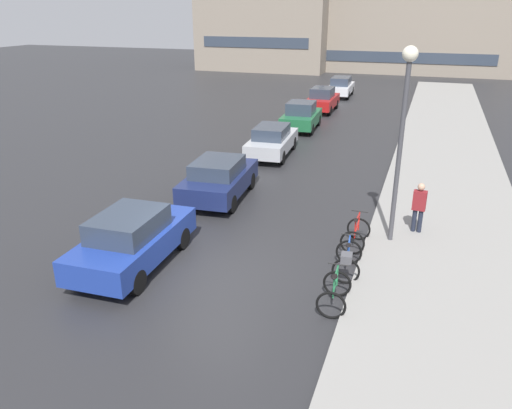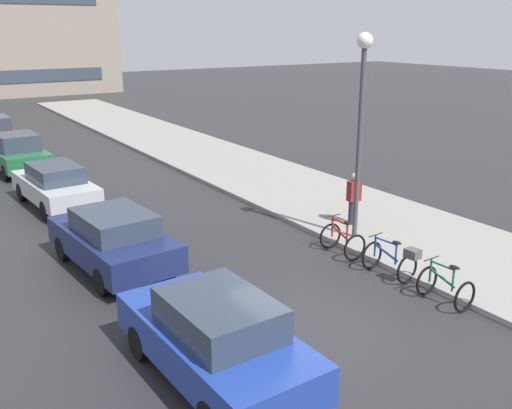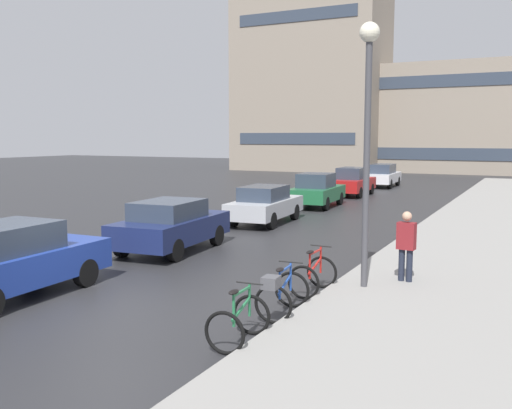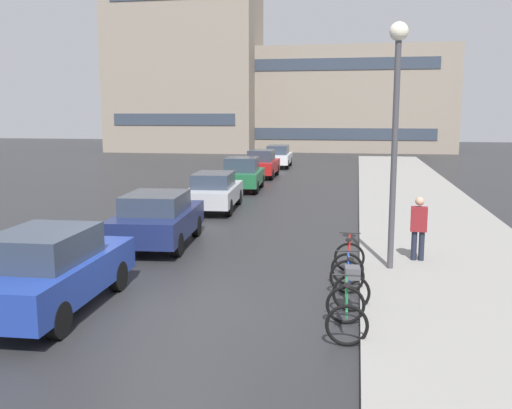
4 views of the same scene
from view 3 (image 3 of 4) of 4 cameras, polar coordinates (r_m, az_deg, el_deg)
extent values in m
plane|color=#28282B|center=(12.04, -14.65, -9.91)|extent=(140.00, 140.00, 0.00)
cube|color=gray|center=(18.98, 21.25, -3.82)|extent=(4.80, 60.00, 0.14)
torus|color=black|center=(10.03, -0.46, -10.97)|extent=(0.72, 0.09, 0.71)
torus|color=black|center=(9.17, -3.16, -12.71)|extent=(0.72, 0.09, 0.71)
cube|color=#237042|center=(9.36, -2.23, -10.53)|extent=(0.04, 0.04, 0.55)
cube|color=#237042|center=(9.88, -0.65, -9.55)|extent=(0.04, 0.04, 0.56)
cube|color=#237042|center=(9.55, -1.42, -8.67)|extent=(0.06, 0.61, 0.04)
cube|color=#237042|center=(9.62, -1.48, -10.39)|extent=(0.07, 0.69, 0.25)
ellipsoid|color=black|center=(9.28, -2.24, -8.73)|extent=(0.15, 0.27, 0.07)
cylinder|color=black|center=(9.80, -0.65, -7.88)|extent=(0.50, 0.05, 0.03)
torus|color=black|center=(11.58, 3.61, -8.48)|extent=(0.74, 0.13, 0.74)
torus|color=black|center=(10.58, 1.73, -9.95)|extent=(0.74, 0.13, 0.74)
cube|color=#234CA8|center=(10.83, 2.39, -8.07)|extent=(0.04, 0.04, 0.54)
cube|color=#234CA8|center=(11.43, 3.49, -7.23)|extent=(0.04, 0.04, 0.56)
cube|color=#234CA8|center=(11.07, 2.96, -6.46)|extent=(0.10, 0.66, 0.04)
cube|color=#234CA8|center=(11.12, 2.91, -7.96)|extent=(0.10, 0.75, 0.27)
ellipsoid|color=black|center=(10.75, 2.40, -6.52)|extent=(0.16, 0.27, 0.07)
cylinder|color=black|center=(11.36, 3.50, -5.76)|extent=(0.50, 0.07, 0.03)
cube|color=#4C4C51|center=(10.35, 1.51, -7.79)|extent=(0.31, 0.36, 0.22)
torus|color=black|center=(13.08, 6.60, -6.74)|extent=(0.73, 0.08, 0.73)
torus|color=black|center=(12.15, 4.76, -7.77)|extent=(0.73, 0.08, 0.73)
cube|color=red|center=(12.38, 5.41, -6.16)|extent=(0.04, 0.04, 0.56)
cube|color=red|center=(12.94, 6.49, -5.52)|extent=(0.04, 0.04, 0.60)
cube|color=red|center=(12.61, 5.98, -4.73)|extent=(0.05, 0.62, 0.04)
cube|color=red|center=(12.65, 5.91, -6.15)|extent=(0.06, 0.71, 0.26)
ellipsoid|color=black|center=(12.31, 5.42, -4.75)|extent=(0.15, 0.26, 0.07)
cylinder|color=black|center=(12.88, 6.51, -4.14)|extent=(0.50, 0.04, 0.03)
cube|color=navy|center=(13.29, -23.25, -5.71)|extent=(2.00, 4.36, 0.69)
cube|color=#2D3847|center=(13.06, -23.94, -3.09)|extent=(1.59, 2.15, 0.59)
cylinder|color=black|center=(14.84, -21.50, -5.73)|extent=(0.24, 0.65, 0.64)
cylinder|color=black|center=(13.71, -16.67, -6.55)|extent=(0.24, 0.65, 0.64)
cube|color=navy|center=(17.29, -8.44, -2.43)|extent=(2.27, 4.32, 0.69)
cube|color=#2D3847|center=(17.06, -8.76, -0.50)|extent=(1.76, 2.24, 0.53)
cylinder|color=black|center=(18.88, -8.70, -2.71)|extent=(0.27, 0.66, 0.64)
cylinder|color=black|center=(18.06, -3.95, -3.08)|extent=(0.27, 0.66, 0.64)
cylinder|color=black|center=(16.74, -13.24, -4.04)|extent=(0.27, 0.66, 0.64)
cylinder|color=black|center=(15.82, -8.08, -4.56)|extent=(0.27, 0.66, 0.64)
cube|color=#B2B5BA|center=(22.55, 0.94, -0.29)|extent=(2.05, 4.44, 0.62)
cube|color=#2D3847|center=(22.33, 0.78, 1.16)|extent=(1.58, 2.23, 0.55)
cylinder|color=black|center=(24.11, 0.41, -0.57)|extent=(0.27, 0.65, 0.64)
cylinder|color=black|center=(23.58, 3.89, -0.75)|extent=(0.27, 0.65, 0.64)
cylinder|color=black|center=(21.67, -2.26, -1.41)|extent=(0.27, 0.65, 0.64)
cylinder|color=black|center=(21.08, 1.54, -1.64)|extent=(0.27, 0.65, 0.64)
cube|color=#1E6038|center=(27.96, 6.10, 1.08)|extent=(2.08, 4.12, 0.65)
cube|color=#2D3847|center=(27.75, 6.02, 2.42)|extent=(1.62, 1.90, 0.68)
cylinder|color=black|center=(29.43, 5.28, 0.74)|extent=(0.26, 0.65, 0.64)
cylinder|color=black|center=(28.97, 8.37, 0.60)|extent=(0.26, 0.65, 0.64)
cylinder|color=black|center=(27.08, 3.66, 0.23)|extent=(0.26, 0.65, 0.64)
cylinder|color=black|center=(26.58, 6.99, 0.07)|extent=(0.26, 0.65, 0.64)
cube|color=#AD1919|center=(33.49, 9.65, 1.99)|extent=(1.76, 4.13, 0.67)
cube|color=#2D3847|center=(33.28, 9.59, 3.10)|extent=(1.42, 1.95, 0.65)
cylinder|color=black|center=(34.94, 9.05, 1.64)|extent=(0.23, 0.64, 0.64)
cylinder|color=black|center=(34.54, 11.43, 1.53)|extent=(0.23, 0.64, 0.64)
cylinder|color=black|center=(32.53, 7.74, 1.29)|extent=(0.23, 0.64, 0.64)
cylinder|color=black|center=(32.09, 10.28, 1.17)|extent=(0.23, 0.64, 0.64)
cube|color=silver|center=(39.81, 12.58, 2.64)|extent=(1.85, 4.37, 0.63)
cube|color=#2D3847|center=(39.60, 12.55, 3.52)|extent=(1.47, 2.35, 0.61)
cylinder|color=black|center=(41.29, 11.95, 2.37)|extent=(0.24, 0.65, 0.64)
cylinder|color=black|center=(40.99, 13.98, 2.28)|extent=(0.24, 0.65, 0.64)
cylinder|color=black|center=(38.70, 11.08, 2.10)|extent=(0.24, 0.65, 0.64)
cylinder|color=black|center=(38.38, 13.24, 2.01)|extent=(0.24, 0.65, 0.64)
cylinder|color=#1E2333|center=(13.51, 14.34, -6.14)|extent=(0.14, 0.14, 0.88)
cylinder|color=#1E2333|center=(13.46, 15.08, -6.21)|extent=(0.14, 0.14, 0.88)
cube|color=maroon|center=(13.34, 14.81, -3.05)|extent=(0.42, 0.27, 0.61)
sphere|color=tan|center=(13.27, 14.87, -1.15)|extent=(0.22, 0.22, 0.22)
cylinder|color=#424247|center=(12.50, 10.98, 3.42)|extent=(0.14, 0.14, 5.41)
sphere|color=#F2EACC|center=(12.66, 11.29, 16.54)|extent=(0.43, 0.43, 0.43)
cube|color=gray|center=(58.06, 21.05, 8.03)|extent=(22.15, 7.64, 10.21)
cube|color=#333D4C|center=(54.22, 20.48, 4.72)|extent=(18.16, 0.06, 1.10)
cube|color=#333D4C|center=(54.42, 20.77, 11.60)|extent=(18.16, 0.06, 1.10)
cube|color=gray|center=(59.21, 5.53, 12.14)|extent=(14.56, 8.11, 17.87)
cube|color=#333D4C|center=(55.16, 3.91, 6.59)|extent=(11.94, 0.06, 1.10)
cube|color=#333D4C|center=(56.29, 4.01, 18.32)|extent=(11.94, 0.06, 1.10)
camera|label=1|loc=(4.88, -109.64, 40.73)|focal=35.00mm
camera|label=2|loc=(14.37, -62.21, 13.25)|focal=40.00mm
camera|label=4|loc=(4.52, -83.33, 5.33)|focal=40.00mm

